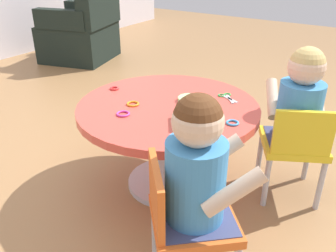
{
  "coord_description": "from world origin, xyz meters",
  "views": [
    {
      "loc": [
        -1.36,
        -0.9,
        1.19
      ],
      "look_at": [
        0.0,
        0.0,
        0.36
      ],
      "focal_mm": 38.16,
      "sensor_mm": 36.0,
      "label": 1
    }
  ],
  "objects_px": {
    "rolling_pin": "(180,119)",
    "armchair_dark": "(82,32)",
    "seated_child_right": "(300,100)",
    "craft_scissors": "(227,97)",
    "craft_table": "(168,124)",
    "child_chair_right": "(294,145)",
    "seated_child_left": "(197,165)",
    "child_chair_left": "(184,219)"
  },
  "relations": [
    {
      "from": "seated_child_right",
      "to": "armchair_dark",
      "type": "bearing_deg",
      "value": 66.15
    },
    {
      "from": "child_chair_left",
      "to": "seated_child_right",
      "type": "height_order",
      "value": "seated_child_right"
    },
    {
      "from": "seated_child_left",
      "to": "armchair_dark",
      "type": "height_order",
      "value": "armchair_dark"
    },
    {
      "from": "craft_table",
      "to": "armchair_dark",
      "type": "height_order",
      "value": "armchair_dark"
    },
    {
      "from": "seated_child_right",
      "to": "rolling_pin",
      "type": "bearing_deg",
      "value": 138.37
    },
    {
      "from": "child_chair_left",
      "to": "craft_scissors",
      "type": "height_order",
      "value": "child_chair_left"
    },
    {
      "from": "child_chair_right",
      "to": "rolling_pin",
      "type": "xyz_separation_m",
      "value": [
        -0.41,
        0.42,
        0.2
      ]
    },
    {
      "from": "rolling_pin",
      "to": "craft_scissors",
      "type": "bearing_deg",
      "value": -5.98
    },
    {
      "from": "rolling_pin",
      "to": "craft_scissors",
      "type": "relative_size",
      "value": 1.46
    },
    {
      "from": "child_chair_right",
      "to": "rolling_pin",
      "type": "height_order",
      "value": "child_chair_right"
    },
    {
      "from": "armchair_dark",
      "to": "rolling_pin",
      "type": "relative_size",
      "value": 4.37
    },
    {
      "from": "seated_child_left",
      "to": "seated_child_right",
      "type": "height_order",
      "value": "same"
    },
    {
      "from": "craft_table",
      "to": "craft_scissors",
      "type": "distance_m",
      "value": 0.34
    },
    {
      "from": "craft_table",
      "to": "rolling_pin",
      "type": "xyz_separation_m",
      "value": [
        -0.15,
        -0.16,
        0.14
      ]
    },
    {
      "from": "craft_table",
      "to": "child_chair_right",
      "type": "height_order",
      "value": "child_chair_right"
    },
    {
      "from": "rolling_pin",
      "to": "craft_scissors",
      "type": "xyz_separation_m",
      "value": [
        0.4,
        -0.04,
        -0.02
      ]
    },
    {
      "from": "child_chair_left",
      "to": "seated_child_left",
      "type": "height_order",
      "value": "seated_child_left"
    },
    {
      "from": "craft_table",
      "to": "child_chair_left",
      "type": "relative_size",
      "value": 1.7
    },
    {
      "from": "armchair_dark",
      "to": "rolling_pin",
      "type": "bearing_deg",
      "value": -125.44
    },
    {
      "from": "craft_table",
      "to": "craft_scissors",
      "type": "bearing_deg",
      "value": -39.5
    },
    {
      "from": "armchair_dark",
      "to": "craft_scissors",
      "type": "relative_size",
      "value": 6.4
    },
    {
      "from": "armchair_dark",
      "to": "seated_child_right",
      "type": "bearing_deg",
      "value": -113.85
    },
    {
      "from": "seated_child_right",
      "to": "craft_scissors",
      "type": "bearing_deg",
      "value": 97.98
    },
    {
      "from": "rolling_pin",
      "to": "seated_child_right",
      "type": "bearing_deg",
      "value": -41.63
    },
    {
      "from": "seated_child_right",
      "to": "craft_scissors",
      "type": "distance_m",
      "value": 0.36
    },
    {
      "from": "child_chair_left",
      "to": "rolling_pin",
      "type": "bearing_deg",
      "value": 34.37
    },
    {
      "from": "craft_scissors",
      "to": "craft_table",
      "type": "bearing_deg",
      "value": 140.5
    },
    {
      "from": "seated_child_left",
      "to": "craft_scissors",
      "type": "relative_size",
      "value": 3.69
    },
    {
      "from": "seated_child_right",
      "to": "craft_scissors",
      "type": "height_order",
      "value": "seated_child_right"
    },
    {
      "from": "craft_table",
      "to": "seated_child_left",
      "type": "height_order",
      "value": "seated_child_left"
    },
    {
      "from": "craft_table",
      "to": "child_chair_right",
      "type": "bearing_deg",
      "value": -65.62
    },
    {
      "from": "rolling_pin",
      "to": "armchair_dark",
      "type": "bearing_deg",
      "value": 54.56
    },
    {
      "from": "child_chair_left",
      "to": "seated_child_right",
      "type": "bearing_deg",
      "value": -11.54
    },
    {
      "from": "child_chair_right",
      "to": "rolling_pin",
      "type": "bearing_deg",
      "value": 134.72
    },
    {
      "from": "child_chair_left",
      "to": "child_chair_right",
      "type": "distance_m",
      "value": 0.78
    },
    {
      "from": "craft_table",
      "to": "seated_child_right",
      "type": "xyz_separation_m",
      "value": [
        0.3,
        -0.56,
        0.16
      ]
    },
    {
      "from": "child_chair_left",
      "to": "craft_table",
      "type": "bearing_deg",
      "value": 38.84
    },
    {
      "from": "child_chair_left",
      "to": "rolling_pin",
      "type": "relative_size",
      "value": 2.65
    },
    {
      "from": "child_chair_left",
      "to": "child_chair_right",
      "type": "relative_size",
      "value": 1.0
    },
    {
      "from": "craft_table",
      "to": "child_chair_left",
      "type": "height_order",
      "value": "child_chair_left"
    },
    {
      "from": "child_chair_left",
      "to": "rolling_pin",
      "type": "distance_m",
      "value": 0.46
    },
    {
      "from": "child_chair_right",
      "to": "craft_table",
      "type": "bearing_deg",
      "value": 114.38
    }
  ]
}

